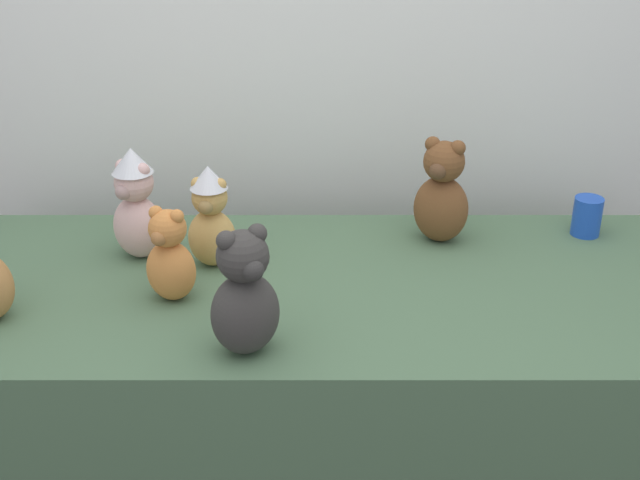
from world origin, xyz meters
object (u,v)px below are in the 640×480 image
teddy_bear_charcoal (248,296)px  party_cup_blue (591,217)px  teddy_bear_ginger (174,257)px  teddy_bear_honey (214,217)px  teddy_bear_chestnut (445,194)px  teddy_bear_blush (140,204)px  display_table (320,400)px

teddy_bear_charcoal → party_cup_blue: (0.91, 0.59, -0.08)m
teddy_bear_ginger → teddy_bear_honey: 0.19m
teddy_bear_chestnut → teddy_bear_blush: size_ratio=0.97×
teddy_bear_ginger → teddy_bear_chestnut: teddy_bear_chestnut is taller
teddy_bear_ginger → teddy_bear_charcoal: teddy_bear_charcoal is taller
display_table → party_cup_blue: party_cup_blue is taller
teddy_bear_ginger → teddy_bear_chestnut: bearing=47.2°
display_table → party_cup_blue: bearing=20.6°
teddy_bear_ginger → teddy_bear_chestnut: size_ratio=0.81×
teddy_bear_honey → teddy_bear_blush: bearing=173.7°
teddy_bear_ginger → teddy_bear_blush: (-0.12, 0.23, 0.04)m
display_table → teddy_bear_blush: 0.71m
teddy_bear_honey → teddy_bear_chestnut: 0.63m
party_cup_blue → teddy_bear_ginger: bearing=-162.0°
display_table → teddy_bear_honey: bearing=159.5°
teddy_bear_blush → party_cup_blue: bearing=33.1°
teddy_bear_chestnut → party_cup_blue: 0.43m
display_table → teddy_bear_chestnut: size_ratio=6.58×
teddy_bear_chestnut → party_cup_blue: bearing=31.5°
teddy_bear_ginger → display_table: bearing=34.3°
teddy_bear_blush → teddy_bear_ginger: bearing=-34.7°
teddy_bear_charcoal → teddy_bear_chestnut: (0.49, 0.55, -0.00)m
teddy_bear_charcoal → teddy_bear_chestnut: size_ratio=1.00×
teddy_bear_ginger → teddy_bear_blush: bearing=140.4°
teddy_bear_honey → teddy_bear_blush: teddy_bear_blush is taller
teddy_bear_charcoal → party_cup_blue: size_ratio=2.69×
display_table → teddy_bear_blush: teddy_bear_blush is taller
teddy_bear_ginger → teddy_bear_charcoal: bearing=-27.1°
teddy_bear_blush → teddy_bear_chestnut: bearing=33.8°
teddy_bear_charcoal → teddy_bear_blush: (-0.32, 0.45, 0.01)m
teddy_bear_ginger → party_cup_blue: bearing=40.1°
teddy_bear_ginger → teddy_bear_charcoal: (0.20, -0.23, 0.03)m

